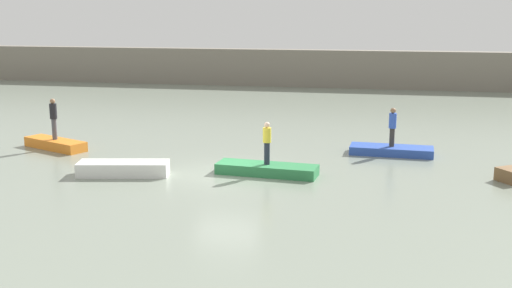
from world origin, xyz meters
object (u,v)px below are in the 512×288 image
(rowboat_green, at_px, (267,169))
(rowboat_blue, at_px, (391,150))
(rowboat_orange, at_px, (55,144))
(person_yellow_shirt, at_px, (267,141))
(person_dark_shirt, at_px, (54,117))
(person_blue_shirt, at_px, (393,125))
(rowboat_white, at_px, (123,168))

(rowboat_green, height_order, rowboat_blue, rowboat_green)
(rowboat_orange, xyz_separation_m, person_yellow_shirt, (10.28, -2.61, 1.10))
(rowboat_green, bearing_deg, person_dark_shirt, 171.10)
(rowboat_orange, height_order, person_yellow_shirt, person_yellow_shirt)
(rowboat_orange, xyz_separation_m, rowboat_green, (10.28, -2.61, -0.02))
(person_dark_shirt, bearing_deg, person_yellow_shirt, -14.25)
(person_dark_shirt, distance_m, person_blue_shirt, 15.14)
(rowboat_white, bearing_deg, rowboat_orange, 131.11)
(rowboat_orange, height_order, rowboat_white, rowboat_white)
(rowboat_blue, height_order, person_blue_shirt, person_blue_shirt)
(person_yellow_shirt, distance_m, person_blue_shirt, 6.48)
(rowboat_blue, distance_m, person_yellow_shirt, 6.58)
(rowboat_white, bearing_deg, rowboat_green, 1.18)
(person_dark_shirt, bearing_deg, rowboat_green, -14.25)
(rowboat_white, xyz_separation_m, person_dark_shirt, (-4.89, 3.79, 1.22))
(rowboat_green, distance_m, person_dark_shirt, 10.68)
(rowboat_white, relative_size, person_dark_shirt, 1.84)
(rowboat_green, bearing_deg, rowboat_orange, 171.10)
(person_yellow_shirt, xyz_separation_m, person_blue_shirt, (4.75, 4.42, -0.01))
(rowboat_green, bearing_deg, person_blue_shirt, 48.28)
(rowboat_orange, xyz_separation_m, rowboat_blue, (15.03, 1.80, -0.04))
(rowboat_green, bearing_deg, person_yellow_shirt, -84.65)
(rowboat_green, xyz_separation_m, rowboat_blue, (4.75, 4.42, -0.02))
(rowboat_blue, relative_size, person_dark_shirt, 1.91)
(person_blue_shirt, bearing_deg, person_dark_shirt, -173.16)
(rowboat_orange, distance_m, rowboat_white, 6.18)
(rowboat_white, relative_size, rowboat_blue, 0.96)
(rowboat_blue, distance_m, person_blue_shirt, 1.13)
(rowboat_green, height_order, person_dark_shirt, person_dark_shirt)
(rowboat_orange, bearing_deg, person_yellow_shirt, 10.09)
(rowboat_blue, bearing_deg, person_yellow_shirt, -134.22)
(rowboat_orange, bearing_deg, rowboat_green, 10.09)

